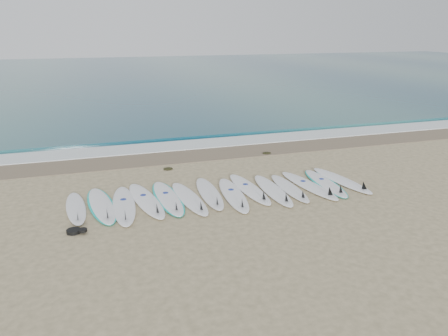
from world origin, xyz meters
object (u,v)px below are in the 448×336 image
object	(u,v)px
surfboard_13	(343,181)
leash_coil	(76,231)
surfboard_7	(234,195)
surfboard_0	(76,208)

from	to	relation	value
surfboard_13	leash_coil	size ratio (longest dim) A/B	5.81
surfboard_7	leash_coil	bearing A→B (deg)	-161.14
leash_coil	surfboard_7	bearing A→B (deg)	13.50
surfboard_0	surfboard_13	distance (m)	7.64
surfboard_0	surfboard_7	distance (m)	4.15
surfboard_0	surfboard_13	world-z (taller)	surfboard_13
surfboard_13	leash_coil	bearing A→B (deg)	-179.31
surfboard_7	surfboard_13	size ratio (longest dim) A/B	1.03
surfboard_0	leash_coil	distance (m)	1.35
surfboard_7	surfboard_0	bearing A→B (deg)	-179.61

